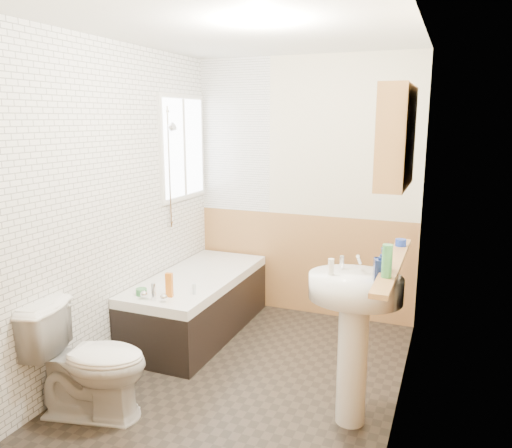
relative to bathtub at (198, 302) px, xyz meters
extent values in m
plane|color=black|center=(0.73, -0.55, -0.28)|extent=(2.80, 2.80, 0.00)
plane|color=white|center=(0.73, -0.55, 2.22)|extent=(2.80, 2.80, 0.00)
cube|color=beige|center=(0.73, 0.86, 0.97)|extent=(2.20, 0.02, 2.50)
cube|color=beige|center=(0.73, -1.96, 0.97)|extent=(2.20, 0.02, 2.50)
cube|color=beige|center=(-0.38, -0.55, 0.97)|extent=(0.02, 2.80, 2.50)
cube|color=beige|center=(1.84, -0.55, 0.97)|extent=(0.02, 2.80, 2.50)
cube|color=#B38049|center=(1.82, -0.55, 0.22)|extent=(0.01, 2.80, 1.00)
cube|color=#B38049|center=(0.73, -1.94, 0.22)|extent=(2.20, 0.01, 1.00)
cube|color=#B38049|center=(0.73, 0.83, 0.22)|extent=(2.20, 0.01, 1.00)
cube|color=white|center=(-0.36, -0.55, 0.97)|extent=(0.01, 2.80, 2.50)
cube|color=white|center=(0.01, 0.83, 1.47)|extent=(0.75, 0.01, 1.50)
cube|color=white|center=(-0.34, 0.40, 1.37)|extent=(0.03, 0.79, 0.99)
cube|color=white|center=(-0.32, 0.40, 1.37)|extent=(0.01, 0.70, 0.90)
cube|color=white|center=(-0.32, 0.40, 1.37)|extent=(0.01, 0.04, 0.90)
cube|color=black|center=(0.00, 0.00, -0.05)|extent=(0.70, 1.60, 0.47)
cube|color=white|center=(0.00, 0.00, 0.22)|extent=(0.70, 1.60, 0.08)
cube|color=white|center=(0.00, 0.00, 0.21)|extent=(0.56, 1.46, 0.04)
cylinder|color=silver|center=(0.00, -0.70, 0.33)|extent=(0.04, 0.04, 0.14)
sphere|color=silver|center=(-0.09, -0.70, 0.30)|extent=(0.06, 0.06, 0.06)
sphere|color=silver|center=(0.09, -0.70, 0.30)|extent=(0.06, 0.06, 0.06)
cylinder|color=silver|center=(-0.32, 0.10, 1.20)|extent=(0.02, 0.02, 1.09)
cylinder|color=silver|center=(-0.32, 0.10, 0.70)|extent=(0.04, 0.04, 0.02)
cylinder|color=silver|center=(-0.32, 0.10, 1.70)|extent=(0.04, 0.04, 0.02)
cylinder|color=silver|center=(-0.27, 0.10, 1.56)|extent=(0.06, 0.07, 0.08)
imported|color=white|center=(-0.03, -1.42, 0.09)|extent=(0.84, 0.59, 0.75)
cylinder|color=white|center=(1.57, -0.87, 0.11)|extent=(0.19, 0.19, 0.80)
ellipsoid|color=white|center=(1.57, -0.87, 0.62)|extent=(0.58, 0.47, 0.16)
cylinder|color=silver|center=(1.46, -0.76, 0.75)|extent=(0.03, 0.03, 0.08)
cylinder|color=silver|center=(1.68, -0.76, 0.75)|extent=(0.03, 0.03, 0.08)
cylinder|color=silver|center=(1.57, -0.78, 0.78)|extent=(0.02, 0.11, 0.09)
cube|color=#B38049|center=(1.77, -0.71, 0.76)|extent=(0.10, 1.28, 0.03)
cube|color=#B38049|center=(1.75, -0.69, 1.53)|extent=(0.16, 0.66, 0.60)
cube|color=silver|center=(1.66, -0.85, 1.53)|extent=(0.01, 0.26, 0.45)
cube|color=silver|center=(1.66, -0.53, 1.53)|extent=(0.01, 0.26, 0.45)
cylinder|color=#388447|center=(1.77, -1.05, 0.86)|extent=(0.08, 0.08, 0.19)
cone|color=purple|center=(1.77, -1.03, 0.87)|extent=(0.04, 0.04, 0.20)
cylinder|color=#19339E|center=(1.77, -0.30, 0.80)|extent=(0.10, 0.10, 0.05)
imported|color=navy|center=(1.73, -0.93, 0.75)|extent=(0.14, 0.22, 0.09)
cylinder|color=silver|center=(1.42, -0.91, 0.75)|extent=(0.05, 0.05, 0.10)
cube|color=orange|center=(0.07, -0.58, 0.36)|extent=(0.06, 0.04, 0.19)
cylinder|color=#388447|center=(-0.16, -0.63, 0.29)|extent=(0.11, 0.11, 0.05)
cylinder|color=silver|center=(0.22, -0.46, 0.30)|extent=(0.04, 0.04, 0.09)
camera|label=1|loc=(2.08, -3.78, 1.64)|focal=35.00mm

